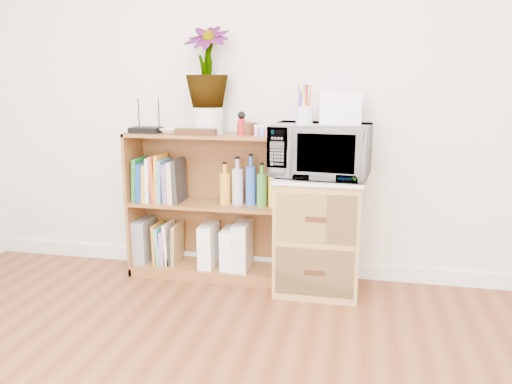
# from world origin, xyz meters

# --- Properties ---
(skirting_board) EXTENTS (4.00, 0.02, 0.10)m
(skirting_board) POSITION_xyz_m (0.00, 2.24, 0.05)
(skirting_board) COLOR white
(skirting_board) RESTS_ON ground
(bookshelf) EXTENTS (1.00, 0.30, 0.95)m
(bookshelf) POSITION_xyz_m (-0.35, 2.10, 0.47)
(bookshelf) COLOR brown
(bookshelf) RESTS_ON ground
(wicker_unit) EXTENTS (0.50, 0.45, 0.70)m
(wicker_unit) POSITION_xyz_m (0.40, 2.02, 0.35)
(wicker_unit) COLOR #9E7542
(wicker_unit) RESTS_ON ground
(microwave) EXTENTS (0.60, 0.43, 0.31)m
(microwave) POSITION_xyz_m (0.40, 2.02, 0.88)
(microwave) COLOR silver
(microwave) RESTS_ON wicker_unit
(pen_cup) EXTENTS (0.10, 0.10, 0.11)m
(pen_cup) POSITION_xyz_m (0.31, 1.95, 1.09)
(pen_cup) COLOR silver
(pen_cup) RESTS_ON microwave
(small_appliance) EXTENTS (0.24, 0.20, 0.19)m
(small_appliance) POSITION_xyz_m (0.51, 2.06, 1.13)
(small_appliance) COLOR white
(small_appliance) RESTS_ON microwave
(router) EXTENTS (0.20, 0.13, 0.04)m
(router) POSITION_xyz_m (-0.73, 2.08, 0.97)
(router) COLOR black
(router) RESTS_ON bookshelf
(white_bowl) EXTENTS (0.13, 0.13, 0.03)m
(white_bowl) POSITION_xyz_m (-0.56, 2.07, 0.97)
(white_bowl) COLOR white
(white_bowl) RESTS_ON bookshelf
(plant_pot) EXTENTS (0.19, 0.19, 0.16)m
(plant_pot) POSITION_xyz_m (-0.32, 2.12, 1.03)
(plant_pot) COLOR silver
(plant_pot) RESTS_ON bookshelf
(potted_plant) EXTENTS (0.28, 0.28, 0.50)m
(potted_plant) POSITION_xyz_m (-0.32, 2.12, 1.36)
(potted_plant) COLOR #3B6C2B
(potted_plant) RESTS_ON plant_pot
(trinket_box) EXTENTS (0.25, 0.06, 0.04)m
(trinket_box) POSITION_xyz_m (-0.37, 2.00, 0.97)
(trinket_box) COLOR #33190D
(trinket_box) RESTS_ON bookshelf
(kokeshi_doll) EXTENTS (0.04, 0.04, 0.10)m
(kokeshi_doll) POSITION_xyz_m (-0.09, 2.06, 1.00)
(kokeshi_doll) COLOR #AB1519
(kokeshi_doll) RESTS_ON bookshelf
(wooden_bowl) EXTENTS (0.13, 0.13, 0.07)m
(wooden_bowl) POSITION_xyz_m (-0.07, 2.11, 0.99)
(wooden_bowl) COLOR #361D0E
(wooden_bowl) RESTS_ON bookshelf
(paint_jars) EXTENTS (0.12, 0.04, 0.06)m
(paint_jars) POSITION_xyz_m (0.05, 2.01, 0.98)
(paint_jars) COLOR pink
(paint_jars) RESTS_ON bookshelf
(file_box) EXTENTS (0.09, 0.23, 0.29)m
(file_box) POSITION_xyz_m (-0.79, 2.10, 0.21)
(file_box) COLOR gray
(file_box) RESTS_ON bookshelf
(magazine_holder_left) EXTENTS (0.09, 0.23, 0.28)m
(magazine_holder_left) POSITION_xyz_m (-0.33, 2.09, 0.21)
(magazine_holder_left) COLOR white
(magazine_holder_left) RESTS_ON bookshelf
(magazine_holder_mid) EXTENTS (0.08, 0.21, 0.27)m
(magazine_holder_mid) POSITION_xyz_m (-0.19, 2.09, 0.20)
(magazine_holder_mid) COLOR white
(magazine_holder_mid) RESTS_ON bookshelf
(magazine_holder_right) EXTENTS (0.10, 0.25, 0.31)m
(magazine_holder_right) POSITION_xyz_m (-0.10, 2.09, 0.22)
(magazine_holder_right) COLOR silver
(magazine_holder_right) RESTS_ON bookshelf
(cookbooks) EXTENTS (0.32, 0.20, 0.31)m
(cookbooks) POSITION_xyz_m (-0.66, 2.10, 0.64)
(cookbooks) COLOR #1E712B
(cookbooks) RESTS_ON bookshelf
(liquor_bottles) EXTENTS (0.39, 0.07, 0.32)m
(liquor_bottles) POSITION_xyz_m (-0.05, 2.10, 0.64)
(liquor_bottles) COLOR gold
(liquor_bottles) RESTS_ON bookshelf
(lower_books) EXTENTS (0.17, 0.19, 0.28)m
(lower_books) POSITION_xyz_m (-0.62, 2.10, 0.20)
(lower_books) COLOR #BC8321
(lower_books) RESTS_ON bookshelf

